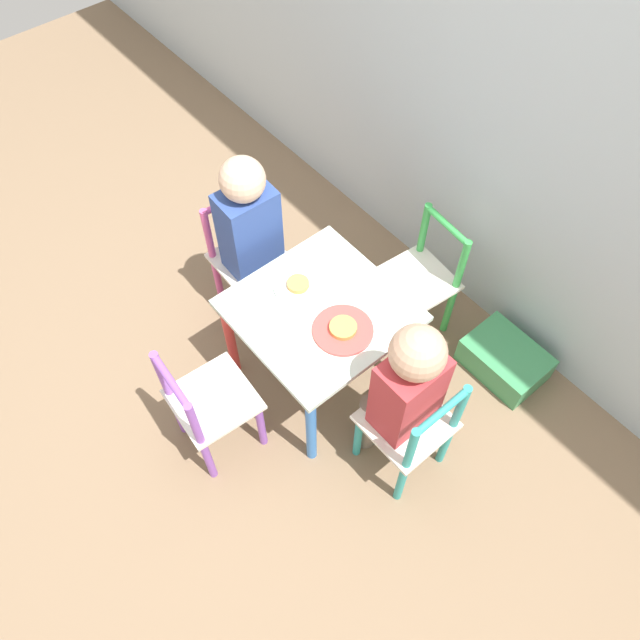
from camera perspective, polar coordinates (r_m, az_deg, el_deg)
name	(u,v)px	position (r m, az deg, el deg)	size (l,w,h in m)	color
ground_plane	(320,375)	(2.45, 0.00, -5.02)	(6.00, 6.00, 0.00)	#7F664C
kids_table	(320,321)	(2.14, 0.00, -0.08)	(0.53, 0.53, 0.45)	silver
chair_teal	(411,429)	(2.08, 8.30, -9.82)	(0.26, 0.26, 0.53)	silver
chair_pink	(248,260)	(2.46, -6.60, 5.48)	(0.27, 0.27, 0.53)	silver
chair_purple	(208,406)	(2.13, -10.18, -7.74)	(0.28, 0.28, 0.53)	silver
chair_green	(420,281)	(2.41, 9.10, 3.53)	(0.28, 0.28, 0.53)	silver
child_right	(405,387)	(1.92, 7.74, -6.10)	(0.22, 0.20, 0.77)	#7A6B5B
child_left	(252,233)	(2.27, -6.24, 7.92)	(0.22, 0.21, 0.79)	#4C608E
plate_right	(343,329)	(2.02, 2.11, -0.87)	(0.20, 0.20, 0.03)	#E54C47
plate_left	(298,286)	(2.12, -2.01, 3.14)	(0.17, 0.17, 0.03)	white
storage_bin	(505,360)	(2.52, 16.54, -3.49)	(0.31, 0.22, 0.12)	#3D8E56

